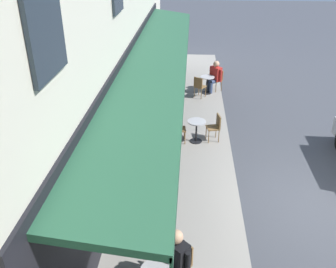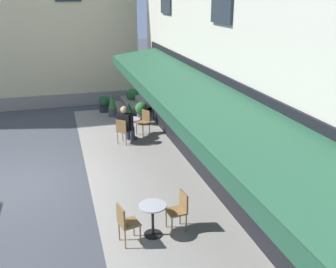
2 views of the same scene
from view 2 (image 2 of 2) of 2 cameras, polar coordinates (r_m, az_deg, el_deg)
name	(u,v)px [view 2 (image 2 of 2)]	position (r m, az deg, el deg)	size (l,w,h in m)	color
ground_plane	(22,187)	(11.50, -20.59, -7.31)	(70.00, 70.00, 0.00)	#42444C
sidewalk_cafe_terrace	(175,234)	(8.90, 1.02, -14.35)	(20.50, 3.20, 0.01)	gray
back_alley_steps	(137,104)	(17.86, -4.57, 4.39)	(2.40, 1.75, 0.60)	gray
cafe_table_near_entrance	(132,126)	(14.16, -5.28, 1.23)	(0.60, 0.60, 0.75)	black
cafe_chair_wicker_by_window	(123,129)	(13.64, -6.63, 0.68)	(0.56, 0.56, 0.91)	olive
cafe_chair_wicker_kerbside	(144,120)	(14.56, -3.48, 2.04)	(0.55, 0.55, 0.91)	olive
cafe_table_streetside	(153,216)	(8.61, -2.25, -11.80)	(0.60, 0.60, 0.75)	black
cafe_chair_wicker_near_door	(125,221)	(8.36, -6.23, -12.50)	(0.48, 0.48, 0.91)	olive
cafe_chair_wicker_corner_left	(180,208)	(8.78, 1.70, -10.68)	(0.44, 0.44, 0.91)	olive
seated_companion_in_black	(126,123)	(13.76, -6.18, 1.61)	(0.67, 0.66, 1.35)	navy
potted_plant_under_sign	(129,112)	(16.25, -5.67, 3.27)	(0.34, 0.34, 0.78)	#4C4C51
potted_plant_entrance_left	(104,104)	(17.62, -9.27, 4.38)	(0.48, 0.48, 0.73)	#2D2D33
potted_plant_by_steps	(112,105)	(16.85, -8.11, 4.23)	(0.37, 0.37, 1.04)	#4C4C51
potted_plant_mid_terrace	(133,96)	(18.21, -5.19, 5.54)	(0.59, 0.59, 0.86)	#4C4C51
potted_plant_entrance_right	(141,112)	(15.71, -3.91, 3.25)	(0.50, 0.50, 0.91)	#4C4C51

